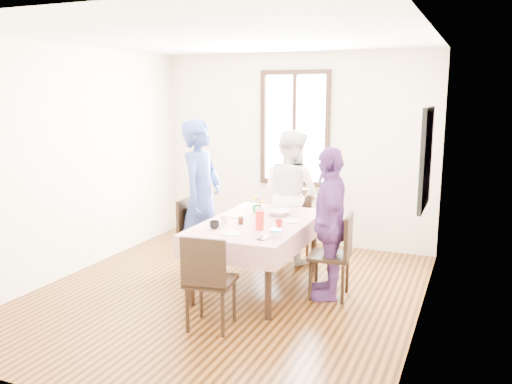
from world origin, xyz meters
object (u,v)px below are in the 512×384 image
dining_table (258,255)px  person_far (291,196)px  chair_left (201,237)px  person_right (329,223)px  person_left (201,198)px  chair_right (330,256)px  chair_near (211,281)px  chair_far (291,225)px

dining_table → person_far: (0.00, 1.09, 0.47)m
dining_table → person_far: person_far is taller
dining_table → person_far: size_ratio=0.95×
chair_left → person_right: size_ratio=0.56×
person_left → person_far: bearing=-41.7°
person_right → person_far: bearing=-162.3°
chair_right → person_left: 1.67m
chair_near → person_left: size_ratio=0.49×
chair_near → person_right: size_ratio=0.56×
dining_table → chair_far: bearing=90.0°
person_left → chair_right: bearing=-95.3°
dining_table → person_left: person_left is taller
chair_far → person_left: 1.33m
chair_left → person_right: bearing=83.0°
chair_left → chair_far: bearing=136.5°
person_left → person_far: person_left is taller
person_right → chair_left: bearing=-113.1°
chair_right → person_far: bearing=32.3°
chair_near → person_right: bearing=48.2°
chair_far → person_right: (0.79, -1.06, 0.35)m
chair_left → person_left: bearing=86.6°
chair_right → person_left: bearing=80.8°
dining_table → person_right: size_ratio=1.00×
dining_table → chair_right: (0.81, 0.05, 0.08)m
chair_left → person_left: (0.02, -0.00, 0.47)m
chair_near → chair_left: bearing=115.0°
chair_left → person_far: (0.81, 0.94, 0.39)m
chair_far → person_far: 0.40m
person_left → chair_near: bearing=-149.7°
chair_right → person_far: person_far is taller
chair_right → person_far: size_ratio=0.54×
chair_right → chair_far: bearing=31.7°
dining_table → person_left: bearing=169.1°
person_right → chair_far: bearing=-162.8°
chair_near → person_left: (-0.79, 1.26, 0.47)m
person_far → person_right: 1.30m
person_left → dining_table: bearing=-102.6°
chair_left → person_far: 1.30m
chair_near → person_far: person_far is taller
dining_table → chair_left: chair_left is taller
person_far → chair_near: bearing=112.8°
person_left → person_far: (0.79, 0.94, -0.08)m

